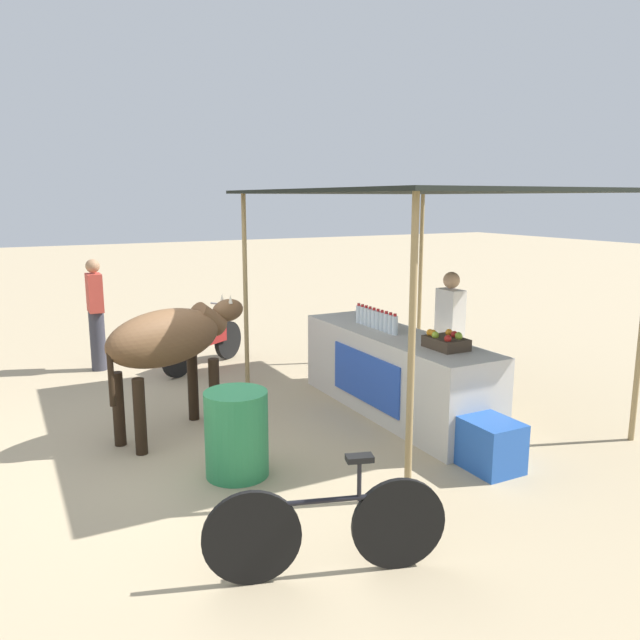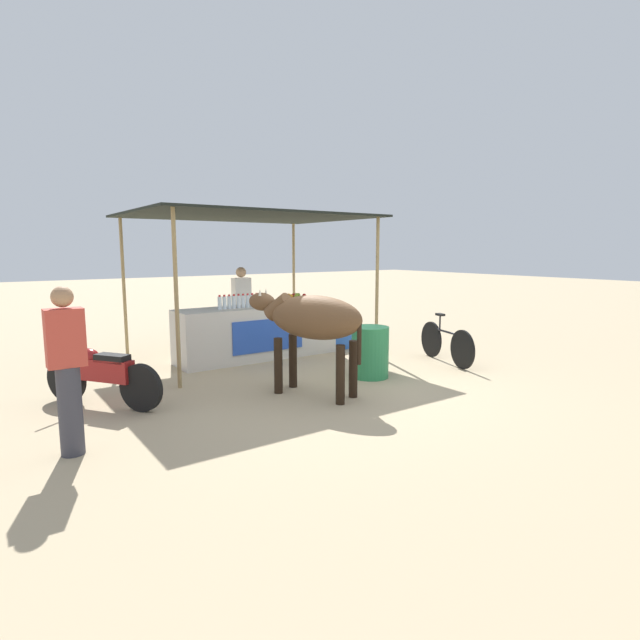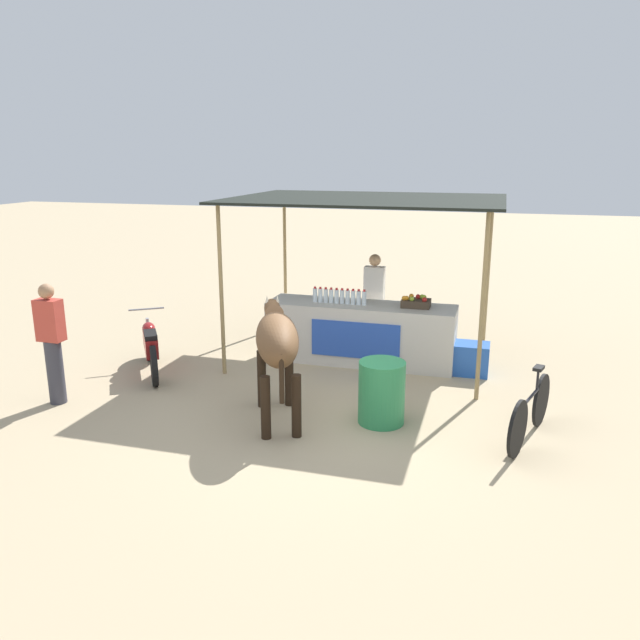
# 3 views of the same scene
# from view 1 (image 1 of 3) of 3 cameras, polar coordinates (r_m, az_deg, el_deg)

# --- Properties ---
(ground_plane) EXTENTS (60.00, 60.00, 0.00)m
(ground_plane) POSITION_cam_1_polar(r_m,az_deg,el_deg) (6.68, -9.38, -11.18)
(ground_plane) COLOR tan
(stall_counter) EXTENTS (3.00, 0.82, 0.96)m
(stall_counter) POSITION_cam_1_polar(r_m,az_deg,el_deg) (7.45, 6.81, -4.85)
(stall_counter) COLOR beige
(stall_counter) RESTS_ON ground
(stall_awning) EXTENTS (4.20, 3.20, 2.61)m
(stall_awning) POSITION_cam_1_polar(r_m,az_deg,el_deg) (7.34, 9.18, 10.88)
(stall_awning) COLOR black
(stall_awning) RESTS_ON ground
(water_bottle_row) EXTENTS (0.88, 0.07, 0.25)m
(water_bottle_row) POSITION_cam_1_polar(r_m,az_deg,el_deg) (7.57, 5.14, 0.08)
(water_bottle_row) COLOR silver
(water_bottle_row) RESTS_ON stall_counter
(fruit_crate) EXTENTS (0.44, 0.32, 0.18)m
(fruit_crate) POSITION_cam_1_polar(r_m,az_deg,el_deg) (6.68, 11.44, -1.95)
(fruit_crate) COLOR #3F3326
(fruit_crate) RESTS_ON stall_counter
(vendor_behind_counter) EXTENTS (0.34, 0.22, 1.65)m
(vendor_behind_counter) POSITION_cam_1_polar(r_m,az_deg,el_deg) (7.75, 11.73, -1.55)
(vendor_behind_counter) COLOR #383842
(vendor_behind_counter) RESTS_ON ground
(cooler_box) EXTENTS (0.60, 0.44, 0.48)m
(cooler_box) POSITION_cam_1_polar(r_m,az_deg,el_deg) (6.20, 15.12, -10.87)
(cooler_box) COLOR blue
(cooler_box) RESTS_ON ground
(water_barrel) EXTENTS (0.58, 0.58, 0.80)m
(water_barrel) POSITION_cam_1_polar(r_m,az_deg,el_deg) (5.84, -7.64, -10.26)
(water_barrel) COLOR #2D8C51
(water_barrel) RESTS_ON ground
(cow) EXTENTS (1.07, 1.81, 1.44)m
(cow) POSITION_cam_1_polar(r_m,az_deg,el_deg) (6.77, -13.51, -1.88)
(cow) COLOR brown
(cow) RESTS_ON ground
(motorcycle_parked) EXTENTS (1.09, 1.53, 0.90)m
(motorcycle_parked) POSITION_cam_1_polar(r_m,az_deg,el_deg) (9.53, -10.49, -1.75)
(motorcycle_parked) COLOR black
(motorcycle_parked) RESTS_ON ground
(bicycle_leaning) EXTENTS (0.53, 1.60, 0.85)m
(bicycle_leaning) POSITION_cam_1_polar(r_m,az_deg,el_deg) (4.40, 0.70, -18.48)
(bicycle_leaning) COLOR black
(bicycle_leaning) RESTS_ON ground
(passerby_on_street) EXTENTS (0.34, 0.22, 1.65)m
(passerby_on_street) POSITION_cam_1_polar(r_m,az_deg,el_deg) (9.70, -19.80, 0.54)
(passerby_on_street) COLOR #383842
(passerby_on_street) RESTS_ON ground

